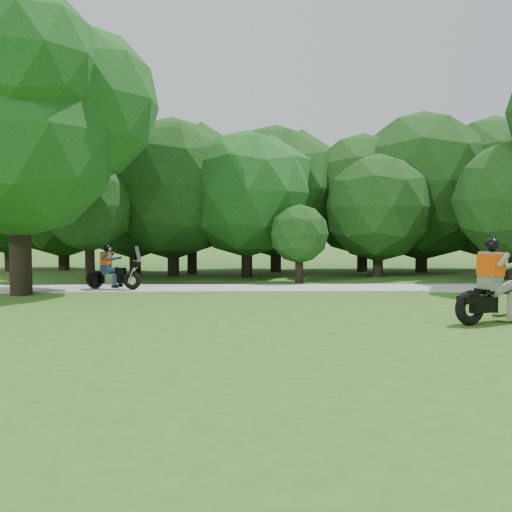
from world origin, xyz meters
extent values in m
plane|color=#315418|center=(0.00, 0.00, 0.00)|extent=(100.00, 100.00, 0.00)
cube|color=#ACACA6|center=(0.00, 8.00, 0.03)|extent=(60.00, 2.20, 0.06)
cylinder|color=black|center=(-12.33, 16.70, 0.90)|extent=(0.53, 0.53, 1.80)
sphere|color=black|center=(-12.33, 16.70, 3.96)|extent=(6.65, 6.65, 6.65)
cylinder|color=black|center=(-8.42, 14.65, 0.90)|extent=(0.52, 0.52, 1.80)
sphere|color=black|center=(-8.42, 14.65, 3.87)|extent=(6.38, 6.38, 6.38)
cylinder|color=black|center=(-1.26, 10.21, 0.58)|extent=(0.31, 0.31, 1.15)
sphere|color=black|center=(-1.26, 10.21, 1.89)|extent=(2.29, 2.29, 2.29)
cylinder|color=black|center=(2.32, 15.67, 0.90)|extent=(0.49, 0.49, 1.80)
sphere|color=black|center=(2.32, 15.67, 3.71)|extent=(5.87, 5.87, 5.87)
cylinder|color=black|center=(-5.79, 14.53, 0.90)|extent=(0.44, 0.44, 1.80)
sphere|color=black|center=(-5.79, 14.53, 3.39)|extent=(4.90, 4.90, 4.90)
cylinder|color=black|center=(5.10, 15.32, 0.90)|extent=(0.55, 0.55, 1.80)
sphere|color=black|center=(5.10, 15.32, 4.10)|extent=(7.07, 7.07, 7.07)
cylinder|color=black|center=(8.44, 15.31, 0.90)|extent=(0.54, 0.54, 1.80)
sphere|color=black|center=(8.44, 15.31, 4.02)|extent=(6.82, 6.82, 6.82)
cylinder|color=black|center=(-9.62, 11.36, 0.90)|extent=(0.38, 0.38, 1.80)
sphere|color=black|center=(-9.62, 11.36, 2.98)|extent=(3.63, 3.63, 3.63)
cylinder|color=black|center=(2.42, 12.83, 0.73)|extent=(0.43, 0.43, 1.47)
sphere|color=black|center=(2.42, 12.83, 2.99)|extent=(4.68, 4.68, 4.68)
cylinder|color=black|center=(-1.86, 15.64, 0.90)|extent=(0.52, 0.52, 1.80)
sphere|color=black|center=(-1.86, 15.64, 3.86)|extent=(6.33, 6.33, 6.33)
cylinder|color=black|center=(-3.27, 12.79, 0.90)|extent=(0.47, 0.47, 1.80)
sphere|color=#164E18|center=(-3.27, 12.79, 3.57)|extent=(5.44, 5.44, 5.44)
cylinder|color=black|center=(-6.54, 13.60, 0.90)|extent=(0.51, 0.51, 1.80)
sphere|color=black|center=(-6.54, 13.60, 3.84)|extent=(6.28, 6.28, 6.28)
cylinder|color=black|center=(-14.81, 16.23, 0.90)|extent=(0.48, 0.48, 1.80)
sphere|color=black|center=(-14.81, 16.23, 3.65)|extent=(5.69, 5.69, 5.69)
cylinder|color=black|center=(-10.50, 6.50, 2.10)|extent=(0.68, 0.68, 4.20)
sphere|color=#164E18|center=(-10.50, 6.50, 5.00)|extent=(6.40, 6.40, 6.40)
sphere|color=#164E18|center=(-8.74, 7.30, 6.20)|extent=(5.12, 5.12, 5.12)
sphere|color=#164E18|center=(-10.50, 6.50, 8.20)|extent=(3.52, 3.52, 3.52)
torus|color=black|center=(1.57, 0.66, 0.39)|extent=(0.81, 0.51, 0.78)
cube|color=black|center=(2.24, 0.94, 0.45)|extent=(1.37, 0.79, 0.36)
cube|color=silver|center=(2.41, 1.01, 0.45)|extent=(0.64, 0.56, 0.45)
cube|color=black|center=(2.70, 1.13, 0.78)|extent=(0.67, 0.54, 0.29)
cube|color=black|center=(2.10, 0.88, 0.74)|extent=(0.68, 0.56, 0.11)
cube|color=#535544|center=(2.10, 0.88, 0.90)|extent=(0.48, 0.52, 0.27)
cube|color=#535544|center=(2.12, 0.89, 1.30)|extent=(0.45, 0.55, 0.63)
cube|color=#EB4404|center=(2.12, 0.89, 1.32)|extent=(0.50, 0.60, 0.49)
sphere|color=black|center=(2.15, 0.90, 1.77)|extent=(0.31, 0.31, 0.31)
torus|color=black|center=(-8.48, 7.69, 0.37)|extent=(0.64, 0.31, 0.61)
torus|color=black|center=(-7.15, 7.39, 0.37)|extent=(0.64, 0.31, 0.61)
cube|color=black|center=(-7.97, 7.57, 0.41)|extent=(1.00, 0.42, 0.28)
cube|color=silver|center=(-7.84, 7.54, 0.41)|extent=(0.48, 0.38, 0.35)
cube|color=black|center=(-7.63, 7.49, 0.67)|extent=(0.50, 0.36, 0.23)
cube|color=black|center=(-8.08, 7.60, 0.64)|extent=(0.51, 0.37, 0.09)
cylinder|color=silver|center=(-7.11, 7.38, 0.67)|extent=(0.35, 0.11, 0.79)
cylinder|color=silver|center=(-6.97, 7.35, 1.05)|extent=(0.15, 0.56, 0.03)
cube|color=black|center=(-8.47, 7.49, 0.41)|extent=(0.38, 0.18, 0.30)
cube|color=black|center=(-8.39, 7.86, 0.41)|extent=(0.38, 0.18, 0.30)
cube|color=#1A2945|center=(-8.08, 7.60, 0.76)|extent=(0.33, 0.38, 0.21)
cube|color=#1A2945|center=(-8.06, 7.59, 1.08)|extent=(0.30, 0.41, 0.49)
cube|color=#EB4404|center=(-8.06, 7.59, 1.10)|extent=(0.34, 0.45, 0.39)
sphere|color=black|center=(-8.03, 7.59, 1.45)|extent=(0.25, 0.25, 0.25)
camera|label=1|loc=(-3.41, -11.71, 2.19)|focal=40.00mm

